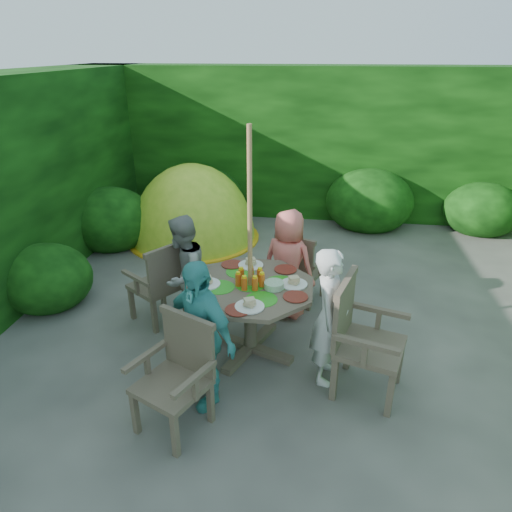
# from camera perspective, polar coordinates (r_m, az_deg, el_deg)

# --- Properties ---
(ground) EXTENTS (60.00, 60.00, 0.00)m
(ground) POSITION_cam_1_polar(r_m,az_deg,el_deg) (4.97, 9.90, -9.48)
(ground) COLOR #484540
(ground) RESTS_ON ground
(hedge_enclosure) EXTENTS (9.00, 9.00, 2.50)m
(hedge_enclosure) POSITION_cam_1_polar(r_m,az_deg,el_deg) (5.67, 10.51, 8.79)
(hedge_enclosure) COLOR black
(hedge_enclosure) RESTS_ON ground
(patio_table) EXTENTS (1.65, 1.65, 0.88)m
(patio_table) POSITION_cam_1_polar(r_m,az_deg,el_deg) (4.33, -0.66, -4.99)
(patio_table) COLOR #493D30
(patio_table) RESTS_ON ground
(parasol_pole) EXTENTS (0.06, 0.06, 2.20)m
(parasol_pole) POSITION_cam_1_polar(r_m,az_deg,el_deg) (4.12, -0.75, 0.87)
(parasol_pole) COLOR #9C6E3E
(parasol_pole) RESTS_ON ground
(garden_chair_right) EXTENTS (0.68, 0.73, 1.00)m
(garden_chair_right) POSITION_cam_1_polar(r_m,az_deg,el_deg) (4.00, 12.98, -9.81)
(garden_chair_right) COLOR #493D30
(garden_chair_right) RESTS_ON ground
(garden_chair_left) EXTENTS (0.69, 0.71, 0.90)m
(garden_chair_left) POSITION_cam_1_polar(r_m,az_deg,el_deg) (4.98, -11.80, -3.21)
(garden_chair_left) COLOR #493D30
(garden_chair_left) RESTS_ON ground
(garden_chair_back) EXTENTS (0.64, 0.61, 0.84)m
(garden_chair_back) POSITION_cam_1_polar(r_m,az_deg,el_deg) (5.28, 5.43, -1.43)
(garden_chair_back) COLOR #493D30
(garden_chair_back) RESTS_ON ground
(garden_chair_front) EXTENTS (0.68, 0.65, 0.89)m
(garden_chair_front) POSITION_cam_1_polar(r_m,az_deg,el_deg) (3.67, -9.75, -14.25)
(garden_chair_front) COLOR #493D30
(garden_chair_front) RESTS_ON ground
(child_right) EXTENTS (0.37, 0.50, 1.27)m
(child_right) POSITION_cam_1_polar(r_m,az_deg,el_deg) (4.03, 9.19, -7.50)
(child_right) COLOR silver
(child_right) RESTS_ON ground
(child_left) EXTENTS (0.55, 0.67, 1.26)m
(child_left) POSITION_cam_1_polar(r_m,az_deg,el_deg) (4.74, -9.07, -2.38)
(child_left) COLOR gray
(child_left) RESTS_ON ground
(child_back) EXTENTS (0.70, 0.59, 1.23)m
(child_back) POSITION_cam_1_polar(r_m,az_deg,el_deg) (4.96, 4.02, -1.05)
(child_back) COLOR #FB7067
(child_back) RESTS_ON ground
(child_front) EXTENTS (0.81, 0.69, 1.31)m
(child_front) POSITION_cam_1_polar(r_m,az_deg,el_deg) (3.75, -7.07, -9.68)
(child_front) COLOR #47A7A7
(child_front) RESTS_ON ground
(dome_tent) EXTENTS (2.16, 2.16, 2.35)m
(dome_tent) POSITION_cam_1_polar(r_m,az_deg,el_deg) (7.32, -7.74, 2.25)
(dome_tent) COLOR #A4C826
(dome_tent) RESTS_ON ground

